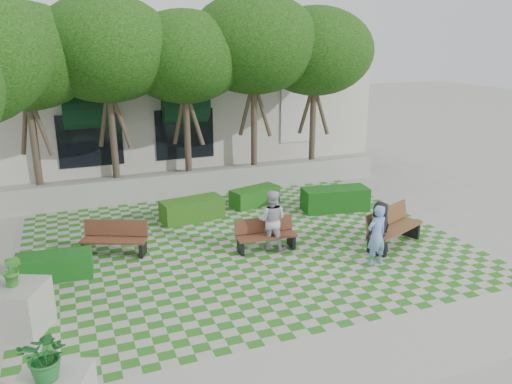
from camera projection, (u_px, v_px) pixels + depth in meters
name	position (u px, v px, depth m)	size (l,w,h in m)	color
ground	(259.00, 259.00, 13.33)	(90.00, 90.00, 0.00)	gray
lawn	(246.00, 245.00, 14.21)	(12.00, 12.00, 0.00)	#2B721E
sidewalk_south	(354.00, 360.00, 9.14)	(16.00, 2.00, 0.01)	#9E9B93
retaining_wall	(198.00, 183.00, 18.71)	(15.00, 0.36, 0.90)	#9E9B93
bench_east	(393.00, 228.00, 14.15)	(2.13, 1.42, 1.07)	brown
bench_mid	(266.00, 235.00, 13.85)	(1.71, 0.66, 0.88)	#512A1B
bench_west	(115.00, 239.00, 13.54)	(1.83, 1.24, 0.92)	#572D1D
hedge_east	(335.00, 199.00, 17.06)	(2.23, 0.89, 0.78)	#124512
hedge_midright	(255.00, 196.00, 17.60)	(1.77, 0.71, 0.62)	#195015
hedge_midleft	(192.00, 210.00, 16.14)	(2.00, 0.80, 0.70)	#245316
hedge_west	(54.00, 266.00, 12.22)	(1.78, 0.71, 0.62)	#144D18
planter_back	(18.00, 307.00, 9.89)	(1.35, 1.35, 1.69)	#9E9B93
person_blue	(376.00, 235.00, 12.80)	(0.59, 0.39, 1.63)	#7398D2
person_dark	(379.00, 228.00, 13.44)	(0.73, 0.48, 1.50)	black
person_white	(272.00, 220.00, 13.76)	(0.83, 0.65, 1.71)	silver
tree_row	(140.00, 53.00, 16.45)	(17.70, 13.40, 7.41)	#47382B
building	(174.00, 103.00, 25.44)	(18.00, 8.92, 5.15)	beige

